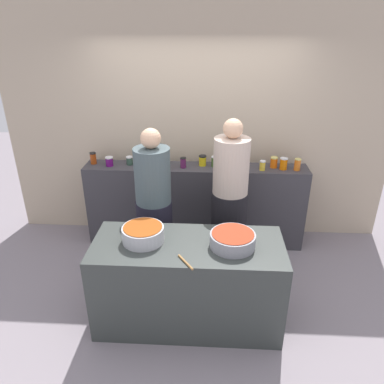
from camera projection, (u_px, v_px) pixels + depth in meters
The scene contains 24 objects.
ground at pixel (190, 296), 3.83m from camera, with size 12.00×12.00×0.00m, color gray.
storefront_wall at pixel (197, 122), 4.51m from camera, with size 4.80×0.12×3.00m, color #BBA78D.
display_shelf at pixel (195, 205), 4.61m from camera, with size 2.70×0.36×1.04m, color #39373C.
prep_table at pixel (188, 282), 3.38m from camera, with size 1.70×0.70×0.85m, color #333836.
preserve_jar_0 at pixel (93, 158), 4.45m from camera, with size 0.08×0.08×0.14m.
preserve_jar_1 at pixel (109, 161), 4.38m from camera, with size 0.09×0.09×0.11m.
preserve_jar_2 at pixel (130, 161), 4.43m from camera, with size 0.08×0.08×0.10m.
preserve_jar_3 at pixel (143, 159), 4.45m from camera, with size 0.08×0.08×0.12m.
preserve_jar_4 at pixel (155, 160), 4.42m from camera, with size 0.07×0.07×0.12m.
preserve_jar_5 at pixel (166, 162), 4.32m from camera, with size 0.07×0.07×0.14m.
preserve_jar_6 at pixel (183, 163), 4.33m from camera, with size 0.07×0.07×0.13m.
preserve_jar_7 at pixel (203, 160), 4.40m from camera, with size 0.09×0.09×0.13m.
preserve_jar_8 at pixel (214, 161), 4.36m from camera, with size 0.07×0.07×0.13m.
preserve_jar_9 at pixel (226, 161), 4.38m from camera, with size 0.07×0.07×0.13m.
preserve_jar_10 at pixel (240, 162), 4.34m from camera, with size 0.09×0.09×0.13m.
preserve_jar_11 at pixel (262, 165), 4.26m from camera, with size 0.07×0.07×0.12m.
preserve_jar_12 at pixel (274, 162), 4.33m from camera, with size 0.09×0.09×0.13m.
preserve_jar_13 at pixel (284, 164), 4.28m from camera, with size 0.09×0.09×0.14m.
preserve_jar_14 at pixel (297, 164), 4.25m from camera, with size 0.08×0.08×0.14m.
cooking_pot_left at pixel (143, 234), 3.21m from camera, with size 0.37×0.37×0.14m.
cooking_pot_center at pixel (233, 240), 3.14m from camera, with size 0.40×0.40×0.13m.
wooden_spoon at pixel (186, 262), 2.94m from camera, with size 0.02×0.02×0.22m, color #9E703D.
cook_with_tongs at pixel (154, 215), 3.83m from camera, with size 0.38×0.38×1.71m.
cook_in_cap at pixel (229, 207), 3.95m from camera, with size 0.39×0.39×1.77m.
Camera 1 is at (0.19, -3.00, 2.62)m, focal length 34.10 mm.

